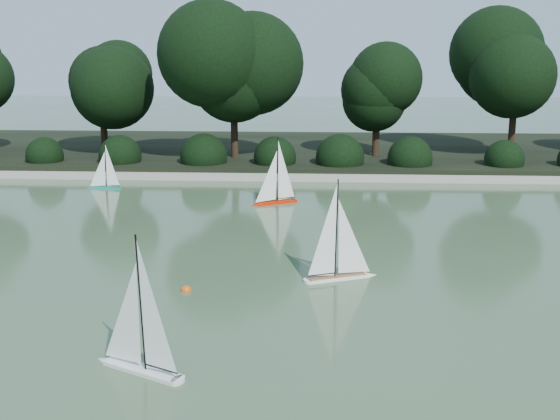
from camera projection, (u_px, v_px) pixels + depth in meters
name	position (u px, v px, depth m)	size (l,w,h in m)	color
ground	(366.00, 310.00, 9.15)	(80.00, 80.00, 0.00)	#31482B
pond_coping	(343.00, 178.00, 17.88)	(40.00, 0.35, 0.18)	gray
far_bank	(339.00, 152.00, 21.76)	(40.00, 8.00, 0.30)	black
tree_line	(386.00, 72.00, 19.60)	(26.31, 3.93, 4.39)	black
shrub_hedge	(342.00, 158.00, 18.67)	(29.10, 1.10, 1.10)	black
sailboat_white_a	(135.00, 348.00, 7.38)	(1.12, 0.69, 1.62)	silver
sailboat_white_b	(343.00, 263.00, 10.31)	(1.15, 0.60, 1.62)	white
sailboat_orange	(273.00, 193.00, 15.26)	(1.05, 0.68, 1.54)	red
sailboat_teal	(103.00, 181.00, 16.94)	(0.87, 0.15, 1.19)	#058C84
race_buoy	(186.00, 291.00, 9.86)	(0.15, 0.15, 0.15)	#DE4B0B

